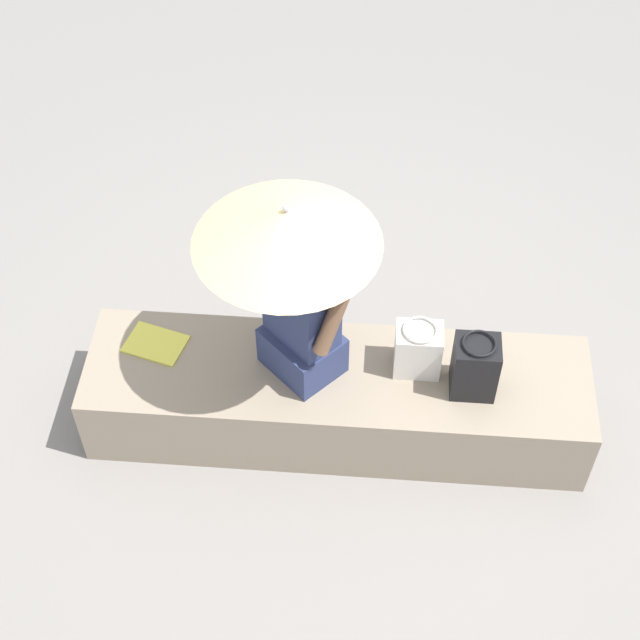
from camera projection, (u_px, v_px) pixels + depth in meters
name	position (u px, v px, depth m)	size (l,w,h in m)	color
ground_plane	(336.00, 423.00, 4.91)	(14.00, 14.00, 0.00)	gray
stone_bench	(337.00, 398.00, 4.75)	(2.41, 0.62, 0.42)	gray
person_seated	(302.00, 311.00, 4.33)	(0.48, 0.47, 0.90)	navy
parasol	(287.00, 227.00, 3.89)	(0.79, 0.79, 1.06)	#B7B7BC
handbag_black	(475.00, 367.00, 4.41)	(0.20, 0.18, 0.33)	black
tote_bag_canvas	(418.00, 349.00, 4.51)	(0.22, 0.16, 0.28)	silver
magazine	(155.00, 344.00, 4.70)	(0.28, 0.20, 0.01)	#EAE04C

